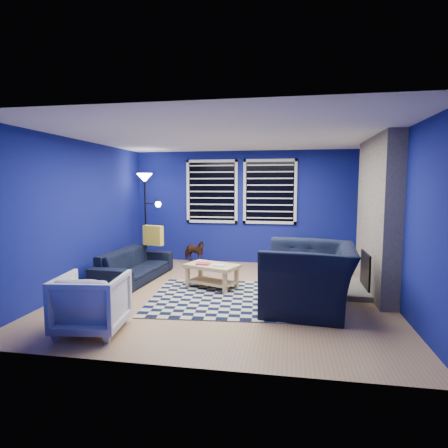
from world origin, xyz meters
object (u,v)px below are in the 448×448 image
object	(u,v)px
cabinet	(303,257)
armchair_big	(309,277)
coffee_table	(212,271)
tv	(364,202)
sofa	(135,265)
armchair_bent	(92,303)
rocking_horse	(194,251)
floor_lamp	(146,190)

from	to	relation	value
cabinet	armchair_big	bearing A→B (deg)	-90.75
armchair_big	coffee_table	world-z (taller)	armchair_big
armchair_big	tv	bearing A→B (deg)	160.14
sofa	coffee_table	xyz separation A→B (m)	(1.52, -0.31, 0.02)
armchair_big	armchair_bent	xyz separation A→B (m)	(-2.59, -1.28, -0.11)
armchair_big	rocking_horse	xyz separation A→B (m)	(-2.31, 2.48, -0.14)
coffee_table	floor_lamp	xyz separation A→B (m)	(-1.79, 1.62, 1.33)
coffee_table	cabinet	bearing A→B (deg)	48.74
sofa	armchair_big	distance (m)	3.27
sofa	rocking_horse	world-z (taller)	sofa
sofa	armchair_bent	size ratio (longest dim) A/B	2.49
sofa	rocking_horse	distance (m)	1.58
armchair_bent	floor_lamp	size ratio (longest dim) A/B	0.39
tv	sofa	distance (m)	4.63
tv	floor_lamp	xyz separation A→B (m)	(-4.53, -0.13, 0.23)
cabinet	coffee_table	bearing A→B (deg)	-131.56
rocking_horse	tv	bearing A→B (deg)	-67.05
tv	rocking_horse	bearing A→B (deg)	-179.01
rocking_horse	cabinet	xyz separation A→B (m)	(2.33, 0.11, -0.07)
floor_lamp	tv	bearing A→B (deg)	1.68
tv	rocking_horse	xyz separation A→B (m)	(-3.49, -0.06, -1.08)
sofa	floor_lamp	size ratio (longest dim) A/B	0.97
armchair_bent	coffee_table	distance (m)	2.32
sofa	tv	bearing A→B (deg)	-67.52
sofa	cabinet	world-z (taller)	sofa
armchair_big	floor_lamp	bearing A→B (deg)	-120.76
sofa	rocking_horse	bearing A→B (deg)	-25.33
coffee_table	floor_lamp	bearing A→B (deg)	137.85
tv	coffee_table	size ratio (longest dim) A/B	1.01
tv	rocking_horse	world-z (taller)	tv
floor_lamp	armchair_bent	bearing A→B (deg)	-78.34
armchair_bent	cabinet	world-z (taller)	armchair_bent
cabinet	rocking_horse	bearing A→B (deg)	-177.71
armchair_bent	tv	bearing A→B (deg)	-141.17
tv	armchair_big	bearing A→B (deg)	-114.86
tv	cabinet	size ratio (longest dim) A/B	1.80
rocking_horse	cabinet	size ratio (longest dim) A/B	1.05
sofa	cabinet	size ratio (longest dim) A/B	3.46
tv	cabinet	bearing A→B (deg)	177.78
rocking_horse	cabinet	world-z (taller)	rocking_horse
rocking_horse	coffee_table	size ratio (longest dim) A/B	0.59
tv	sofa	size ratio (longest dim) A/B	0.52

